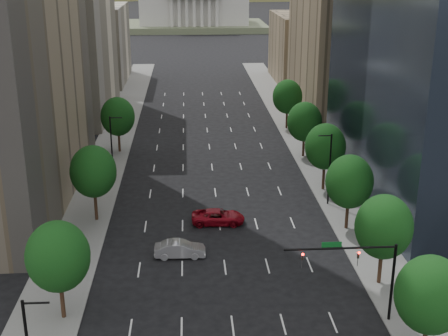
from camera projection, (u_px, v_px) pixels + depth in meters
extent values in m
cube|color=slate|center=(94.00, 195.00, 76.96)|extent=(6.00, 200.00, 0.15)
cube|color=slate|center=(334.00, 189.00, 78.75)|extent=(6.00, 200.00, 0.15)
cube|color=beige|center=(68.00, 21.00, 111.25)|extent=(14.00, 30.00, 35.00)
cube|color=beige|center=(96.00, 44.00, 145.16)|extent=(14.00, 26.00, 18.00)
cube|color=#8C7759|center=(339.00, 35.00, 112.12)|extent=(14.00, 30.00, 30.00)
cube|color=#8C7759|center=(305.00, 48.00, 145.54)|extent=(14.00, 26.00, 16.00)
cylinder|color=#382316|center=(425.00, 336.00, 45.06)|extent=(0.36, 0.36, 3.75)
ellipsoid|color=#103C13|center=(430.00, 295.00, 43.91)|extent=(5.20, 5.20, 5.98)
cylinder|color=#382316|center=(380.00, 264.00, 55.40)|extent=(0.36, 0.36, 4.00)
ellipsoid|color=#103C13|center=(384.00, 227.00, 54.16)|extent=(5.20, 5.20, 5.98)
cylinder|color=#382316|center=(347.00, 213.00, 66.73)|extent=(0.36, 0.36, 3.90)
ellipsoid|color=#103C13|center=(349.00, 182.00, 65.53)|extent=(5.20, 5.20, 5.98)
cylinder|color=#382316|center=(324.00, 175.00, 78.01)|extent=(0.36, 0.36, 4.10)
ellipsoid|color=#103C13|center=(325.00, 147.00, 76.75)|extent=(5.20, 5.20, 5.98)
cylinder|color=#382316|center=(303.00, 145.00, 91.26)|extent=(0.36, 0.36, 3.80)
ellipsoid|color=#103C13|center=(305.00, 122.00, 90.09)|extent=(5.20, 5.20, 5.98)
cylinder|color=#382316|center=(287.00, 118.00, 106.32)|extent=(0.36, 0.36, 4.00)
ellipsoid|color=#103C13|center=(287.00, 97.00, 105.09)|extent=(5.20, 5.20, 5.98)
cylinder|color=#382316|center=(62.00, 297.00, 50.01)|extent=(0.36, 0.36, 4.00)
ellipsoid|color=#103C13|center=(58.00, 256.00, 48.78)|extent=(5.20, 5.20, 5.98)
cylinder|color=#382316|center=(96.00, 204.00, 68.85)|extent=(0.36, 0.36, 4.15)
ellipsoid|color=#103C13|center=(93.00, 171.00, 67.57)|extent=(5.20, 5.20, 5.98)
cylinder|color=#382316|center=(119.00, 140.00, 93.40)|extent=(0.36, 0.36, 3.95)
ellipsoid|color=#103C13|center=(118.00, 117.00, 92.18)|extent=(5.20, 5.20, 5.98)
cylinder|color=black|center=(330.00, 170.00, 72.47)|extent=(0.20, 0.20, 9.00)
cylinder|color=black|center=(325.00, 136.00, 71.01)|extent=(1.60, 0.14, 0.14)
cylinder|color=black|center=(36.00, 303.00, 36.54)|extent=(1.60, 0.14, 0.14)
cylinder|color=black|center=(112.00, 149.00, 80.34)|extent=(0.20, 0.20, 9.00)
cylinder|color=black|center=(116.00, 118.00, 78.98)|extent=(1.60, 0.14, 0.14)
cylinder|color=black|center=(392.00, 283.00, 49.19)|extent=(0.24, 0.24, 7.00)
cylinder|color=black|center=(340.00, 248.00, 47.85)|extent=(9.00, 0.18, 0.18)
imported|color=black|center=(358.00, 254.00, 48.12)|extent=(0.18, 0.22, 1.10)
imported|color=black|center=(302.00, 256.00, 47.86)|extent=(0.18, 0.22, 1.10)
sphere|color=#FF0C07|center=(359.00, 253.00, 47.88)|extent=(0.20, 0.20, 0.20)
sphere|color=#FF0C07|center=(303.00, 254.00, 47.62)|extent=(0.20, 0.20, 0.20)
cube|color=#0C591E|center=(332.00, 245.00, 47.69)|extent=(1.60, 0.06, 0.45)
cube|color=#596647|center=(194.00, 26.00, 256.64)|extent=(60.00, 40.00, 2.50)
cube|color=silver|center=(194.00, 9.00, 254.26)|extent=(44.00, 26.00, 12.00)
ellipsoid|color=olive|center=(36.00, 30.00, 552.21)|extent=(380.00, 342.00, 190.00)
ellipsoid|color=olive|center=(230.00, 33.00, 603.17)|extent=(440.00, 396.00, 240.00)
ellipsoid|color=olive|center=(385.00, 21.00, 648.39)|extent=(360.00, 324.00, 200.00)
imported|color=#9F9FA4|center=(180.00, 249.00, 60.83)|extent=(5.14, 1.82, 1.69)
imported|color=maroon|center=(218.00, 217.00, 68.47)|extent=(6.08, 2.96, 1.67)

